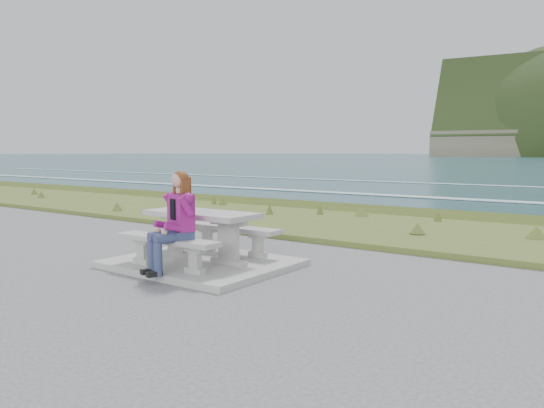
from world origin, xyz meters
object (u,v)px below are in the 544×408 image
object	(u,v)px
bench_landward	(167,244)
bench_seaward	(232,232)
picnic_table	(201,222)
seated_woman	(171,235)

from	to	relation	value
bench_landward	bench_seaward	world-z (taller)	same
picnic_table	seated_woman	distance (m)	0.86
seated_woman	bench_seaward	bearing A→B (deg)	115.29
bench_seaward	seated_woman	xyz separation A→B (m)	(0.22, -1.53, 0.16)
bench_seaward	seated_woman	world-z (taller)	seated_woman
bench_landward	seated_woman	size ratio (longest dim) A/B	1.29
bench_landward	seated_woman	bearing A→B (deg)	-29.59
bench_landward	seated_woman	xyz separation A→B (m)	(0.22, -0.13, 0.16)
seated_woman	bench_landward	bearing A→B (deg)	167.36
picnic_table	seated_woman	size ratio (longest dim) A/B	1.29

